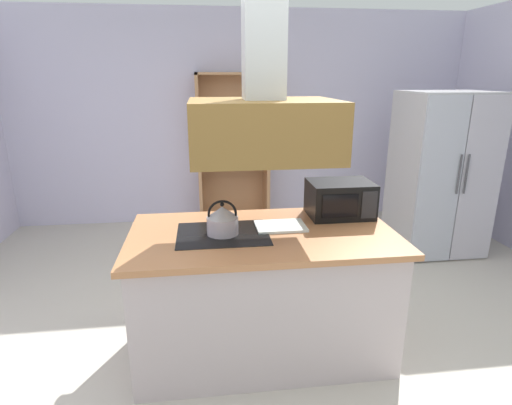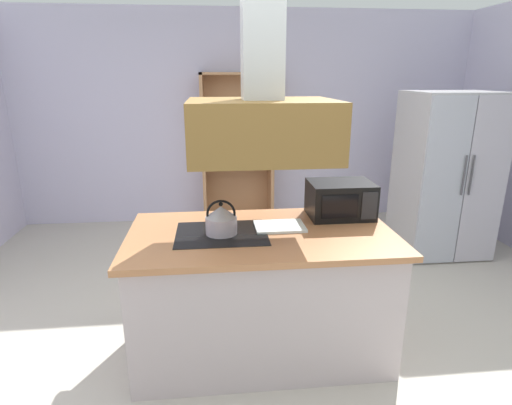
{
  "view_description": "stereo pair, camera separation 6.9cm",
  "coord_description": "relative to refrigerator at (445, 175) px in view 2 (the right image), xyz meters",
  "views": [
    {
      "loc": [
        -0.52,
        -2.51,
        1.9
      ],
      "look_at": [
        -0.14,
        0.39,
        1.0
      ],
      "focal_mm": 29.05,
      "sensor_mm": 36.0,
      "label": 1
    },
    {
      "loc": [
        -0.45,
        -2.52,
        1.9
      ],
      "look_at": [
        -0.14,
        0.39,
        1.0
      ],
      "focal_mm": 29.05,
      "sensor_mm": 36.0,
      "label": 2
    }
  ],
  "objects": [
    {
      "name": "kettle",
      "position": [
        -2.45,
        -1.55,
        0.12
      ],
      "size": [
        0.21,
        0.21,
        0.23
      ],
      "color": "#C1B4BE",
      "rests_on": "kitchen_island"
    },
    {
      "name": "kitchen_island",
      "position": [
        -2.18,
        -1.55,
        -0.42
      ],
      "size": [
        1.78,
        0.97,
        0.9
      ],
      "color": "#C1B1B1",
      "rests_on": "ground"
    },
    {
      "name": "cutting_board",
      "position": [
        -2.05,
        -1.48,
        0.04
      ],
      "size": [
        0.34,
        0.24,
        0.02
      ],
      "primitive_type": "cube",
      "rotation": [
        0.0,
        0.0,
        0.01
      ],
      "color": "white",
      "rests_on": "kitchen_island"
    },
    {
      "name": "microwave",
      "position": [
        -1.57,
        -1.28,
        0.16
      ],
      "size": [
        0.46,
        0.35,
        0.26
      ],
      "color": "black",
      "rests_on": "kitchen_island"
    },
    {
      "name": "dish_cabinet",
      "position": [
        -2.18,
        1.19,
        -0.01
      ],
      "size": [
        0.91,
        0.4,
        1.94
      ],
      "color": "#B27E53",
      "rests_on": "ground"
    },
    {
      "name": "wall_back",
      "position": [
        -2.04,
        1.41,
        0.48
      ],
      "size": [
        6.0,
        0.12,
        2.7
      ],
      "primitive_type": "cube",
      "color": "silver",
      "rests_on": "ground"
    },
    {
      "name": "ground_plane",
      "position": [
        -2.04,
        -1.59,
        -0.87
      ],
      "size": [
        7.8,
        7.8,
        0.0
      ],
      "primitive_type": "plane",
      "color": "beige"
    },
    {
      "name": "refrigerator",
      "position": [
        0.0,
        0.0,
        0.0
      ],
      "size": [
        0.9,
        0.77,
        1.75
      ],
      "color": "#B7B5B5",
      "rests_on": "ground"
    },
    {
      "name": "range_hood",
      "position": [
        -2.18,
        -1.55,
        0.83
      ],
      "size": [
        0.9,
        0.7,
        1.3
      ],
      "color": "brown"
    }
  ]
}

